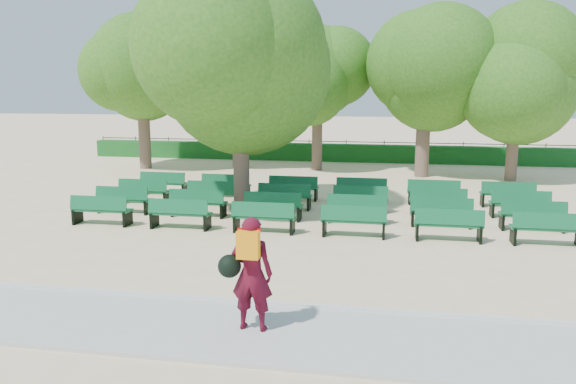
# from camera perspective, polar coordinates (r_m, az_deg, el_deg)

# --- Properties ---
(ground) EXTENTS (120.00, 120.00, 0.00)m
(ground) POSITION_cam_1_polar(r_m,az_deg,el_deg) (16.31, -1.56, -3.09)
(ground) COLOR beige
(paving) EXTENTS (30.00, 2.20, 0.06)m
(paving) POSITION_cam_1_polar(r_m,az_deg,el_deg) (9.54, -10.94, -13.27)
(paving) COLOR #B8B8B3
(paving) RESTS_ON ground
(curb) EXTENTS (30.00, 0.12, 0.10)m
(curb) POSITION_cam_1_polar(r_m,az_deg,el_deg) (10.53, -8.66, -10.74)
(curb) COLOR silver
(curb) RESTS_ON ground
(hedge) EXTENTS (26.00, 0.70, 0.90)m
(hedge) POSITION_cam_1_polar(r_m,az_deg,el_deg) (29.88, 3.94, 4.03)
(hedge) COLOR #175C20
(hedge) RESTS_ON ground
(fence) EXTENTS (26.00, 0.10, 1.02)m
(fence) POSITION_cam_1_polar(r_m,az_deg,el_deg) (30.33, 4.02, 3.27)
(fence) COLOR black
(fence) RESTS_ON ground
(tree_line) EXTENTS (21.80, 6.80, 7.04)m
(tree_line) POSITION_cam_1_polar(r_m,az_deg,el_deg) (26.00, 2.95, 2.05)
(tree_line) COLOR #376D1D
(tree_line) RESTS_ON ground
(bench_array) EXTENTS (1.73, 0.63, 1.07)m
(bench_array) POSITION_cam_1_polar(r_m,az_deg,el_deg) (17.19, 3.12, -2.09)
(bench_array) COLOR #105C33
(bench_array) RESTS_ON ground
(tree_among) EXTENTS (5.16, 5.16, 6.91)m
(tree_among) POSITION_cam_1_polar(r_m,az_deg,el_deg) (17.01, -4.93, 12.96)
(tree_among) COLOR brown
(tree_among) RESTS_ON ground
(person) EXTENTS (0.87, 0.53, 1.84)m
(person) POSITION_cam_1_polar(r_m,az_deg,el_deg) (8.90, -3.90, -8.10)
(person) COLOR #4C0A1A
(person) RESTS_ON ground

